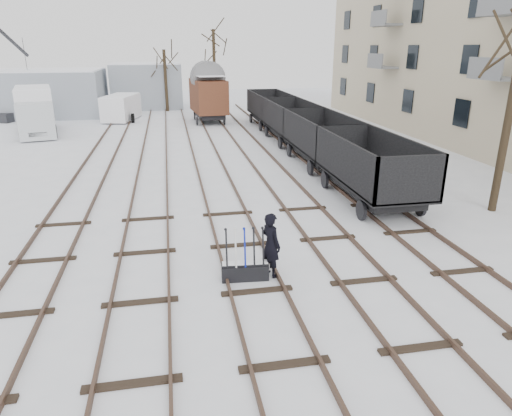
% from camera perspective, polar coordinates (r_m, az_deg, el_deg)
% --- Properties ---
extents(ground, '(120.00, 120.00, 0.00)m').
position_cam_1_polar(ground, '(12.24, 0.12, -10.45)').
color(ground, white).
rests_on(ground, ground).
extents(tracks, '(13.90, 52.00, 0.16)m').
position_cam_1_polar(tracks, '(24.91, -5.84, 5.42)').
color(tracks, black).
rests_on(tracks, ground).
extents(shed_left, '(10.00, 8.00, 4.10)m').
position_cam_1_polar(shed_left, '(47.86, -24.66, 12.99)').
color(shed_left, '#97A1AB').
rests_on(shed_left, ground).
extents(shed_right, '(7.00, 6.00, 4.50)m').
position_cam_1_polar(shed_right, '(50.59, -13.42, 14.68)').
color(shed_right, '#97A1AB').
rests_on(shed_right, ground).
extents(ground_frame, '(1.33, 0.52, 1.49)m').
position_cam_1_polar(ground_frame, '(12.74, -1.39, -7.72)').
color(ground_frame, black).
rests_on(ground_frame, ground).
extents(worker, '(0.72, 0.81, 1.87)m').
position_cam_1_polar(worker, '(12.67, 1.87, -4.62)').
color(worker, black).
rests_on(worker, ground).
extents(freight_wagon_a, '(2.61, 6.52, 2.66)m').
position_cam_1_polar(freight_wagon_a, '(19.45, 14.00, 3.76)').
color(freight_wagon_a, black).
rests_on(freight_wagon_a, ground).
extents(freight_wagon_b, '(2.61, 6.52, 2.66)m').
position_cam_1_polar(freight_wagon_b, '(25.23, 8.05, 7.71)').
color(freight_wagon_b, black).
rests_on(freight_wagon_b, ground).
extents(freight_wagon_c, '(2.61, 6.52, 2.66)m').
position_cam_1_polar(freight_wagon_c, '(31.25, 4.31, 10.12)').
color(freight_wagon_c, black).
rests_on(freight_wagon_c, ground).
extents(freight_wagon_d, '(2.61, 6.52, 2.66)m').
position_cam_1_polar(freight_wagon_d, '(37.40, 1.75, 11.73)').
color(freight_wagon_d, black).
rests_on(freight_wagon_d, ground).
extents(box_van_wagon, '(3.16, 5.32, 3.88)m').
position_cam_1_polar(box_van_wagon, '(39.63, -5.99, 13.89)').
color(box_van_wagon, black).
rests_on(box_van_wagon, ground).
extents(lorry, '(3.51, 7.59, 3.31)m').
position_cam_1_polar(lorry, '(37.60, -25.89, 10.92)').
color(lorry, black).
rests_on(lorry, ground).
extents(panel_van, '(3.17, 5.26, 2.17)m').
position_cam_1_polar(panel_van, '(42.09, -16.49, 11.99)').
color(panel_van, white).
rests_on(panel_van, ground).
extents(crane, '(2.29, 5.22, 8.78)m').
position_cam_1_polar(crane, '(45.21, -29.22, 12.35)').
color(crane, '#292A2D').
rests_on(crane, ground).
extents(tree_near, '(0.30, 0.30, 5.90)m').
position_cam_1_polar(tree_near, '(19.61, 28.71, 7.88)').
color(tree_near, black).
rests_on(tree_near, ground).
extents(tree_far_left, '(0.30, 0.30, 5.83)m').
position_cam_1_polar(tree_far_left, '(47.12, -11.22, 15.32)').
color(tree_far_left, black).
rests_on(tree_far_left, ground).
extents(tree_far_right, '(0.30, 0.30, 7.68)m').
position_cam_1_polar(tree_far_right, '(47.36, -5.22, 16.74)').
color(tree_far_right, black).
rests_on(tree_far_right, ground).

